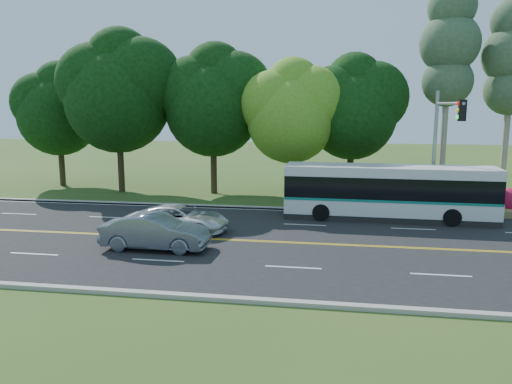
# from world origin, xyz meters

# --- Properties ---
(ground) EXTENTS (120.00, 120.00, 0.00)m
(ground) POSITION_xyz_m (0.00, 0.00, 0.00)
(ground) COLOR #2E511B
(ground) RESTS_ON ground
(road) EXTENTS (60.00, 14.00, 0.02)m
(road) POSITION_xyz_m (0.00, 0.00, 0.01)
(road) COLOR black
(road) RESTS_ON ground
(curb_north) EXTENTS (60.00, 0.30, 0.15)m
(curb_north) POSITION_xyz_m (0.00, 7.15, 0.07)
(curb_north) COLOR #A49E94
(curb_north) RESTS_ON ground
(curb_south) EXTENTS (60.00, 0.30, 0.15)m
(curb_south) POSITION_xyz_m (0.00, -7.15, 0.07)
(curb_south) COLOR #A49E94
(curb_south) RESTS_ON ground
(grass_verge) EXTENTS (60.00, 4.00, 0.10)m
(grass_verge) POSITION_xyz_m (0.00, 9.00, 0.05)
(grass_verge) COLOR #2E511B
(grass_verge) RESTS_ON ground
(lane_markings) EXTENTS (57.60, 13.82, 0.00)m
(lane_markings) POSITION_xyz_m (-0.09, 0.00, 0.02)
(lane_markings) COLOR gold
(lane_markings) RESTS_ON road
(tree_row) EXTENTS (44.70, 9.10, 13.84)m
(tree_row) POSITION_xyz_m (-5.15, 12.13, 6.73)
(tree_row) COLOR #2F2215
(tree_row) RESTS_ON ground
(bougainvillea_hedge) EXTENTS (9.50, 2.25, 1.50)m
(bougainvillea_hedge) POSITION_xyz_m (7.18, 8.15, 0.72)
(bougainvillea_hedge) COLOR maroon
(bougainvillea_hedge) RESTS_ON ground
(traffic_signal) EXTENTS (0.42, 6.10, 7.00)m
(traffic_signal) POSITION_xyz_m (6.49, 5.40, 4.67)
(traffic_signal) COLOR gray
(traffic_signal) RESTS_ON ground
(transit_bus) EXTENTS (11.29, 2.71, 2.94)m
(transit_bus) POSITION_xyz_m (3.90, 5.57, 1.48)
(transit_bus) COLOR silver
(transit_bus) RESTS_ON road
(sedan) EXTENTS (4.70, 1.69, 1.54)m
(sedan) POSITION_xyz_m (-6.65, -1.98, 0.79)
(sedan) COLOR slate
(sedan) RESTS_ON road
(suv) EXTENTS (4.97, 2.67, 1.33)m
(suv) POSITION_xyz_m (-6.48, 1.12, 0.68)
(suv) COLOR white
(suv) RESTS_ON road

